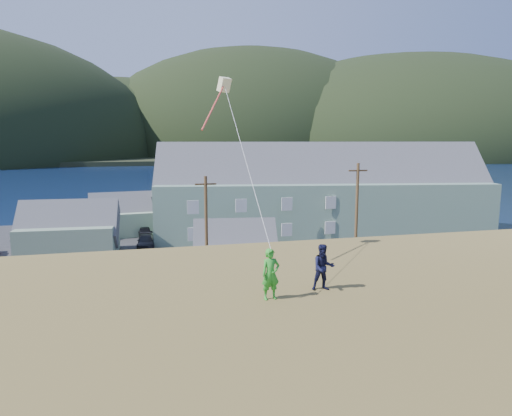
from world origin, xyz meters
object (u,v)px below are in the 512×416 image
at_px(kite_flyer_green, 271,274).
at_px(kite_flyer_navy, 323,267).
at_px(wharf, 134,213).
at_px(lodge, 321,193).
at_px(shed_palegreen_near, 69,231).
at_px(shed_palegreen_far, 130,215).
at_px(shed_white, 235,249).

relative_size(kite_flyer_green, kite_flyer_navy, 1.04).
xyz_separation_m(wharf, kite_flyer_green, (5.70, -59.68, 7.50)).
height_order(lodge, shed_palegreen_near, lodge).
xyz_separation_m(wharf, shed_palegreen_far, (0.02, -14.40, 2.02)).
height_order(shed_palegreen_near, kite_flyer_green, kite_flyer_green).
height_order(shed_white, kite_flyer_navy, kite_flyer_navy).
distance_m(shed_palegreen_far, kite_flyer_green, 45.96).
bearing_deg(kite_flyer_green, lodge, 59.00).
height_order(shed_palegreen_far, kite_flyer_green, kite_flyer_green).
height_order(shed_palegreen_near, shed_palegreen_far, shed_palegreen_near).
bearing_deg(wharf, lodge, -41.92).
distance_m(wharf, shed_palegreen_near, 24.85).
distance_m(shed_white, kite_flyer_navy, 26.48).
xyz_separation_m(wharf, shed_palegreen_near, (-5.57, -24.12, 2.17)).
bearing_deg(shed_white, kite_flyer_navy, -87.04).
relative_size(wharf, shed_palegreen_far, 2.57).
xyz_separation_m(shed_white, kite_flyer_green, (-3.89, -26.18, 5.71)).
height_order(shed_palegreen_near, kite_flyer_navy, kite_flyer_navy).
relative_size(lodge, shed_palegreen_far, 4.00).
xyz_separation_m(wharf, lodge, (22.69, -20.38, 4.84)).
height_order(kite_flyer_green, kite_flyer_navy, kite_flyer_green).
relative_size(shed_palegreen_near, kite_flyer_green, 6.52).
distance_m(shed_white, kite_flyer_green, 27.08).
xyz_separation_m(shed_white, kite_flyer_navy, (-2.09, -25.78, 5.68)).
relative_size(wharf, lodge, 0.64).
bearing_deg(shed_palegreen_far, shed_palegreen_near, -126.33).
bearing_deg(kite_flyer_green, shed_white, 73.92).
xyz_separation_m(kite_flyer_green, kite_flyer_navy, (1.80, 0.40, -0.03)).
distance_m(shed_palegreen_near, shed_white, 17.83).
distance_m(lodge, shed_palegreen_far, 23.61).
bearing_deg(kite_flyer_green, shed_palegreen_near, 99.97).
bearing_deg(shed_palegreen_far, lodge, -21.20).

